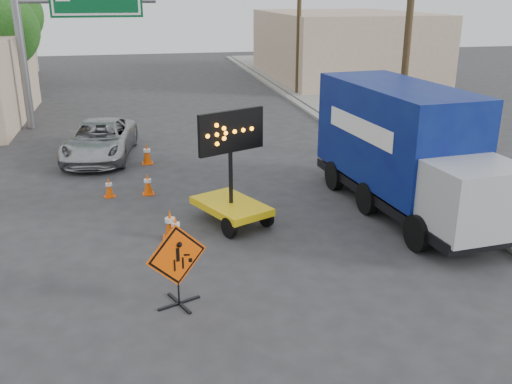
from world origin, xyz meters
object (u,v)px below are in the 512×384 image
object	(u,v)px
construction_sign	(177,263)
arrow_board	(231,199)
box_truck	(405,157)
pickup_truck	(100,140)

from	to	relation	value
construction_sign	arrow_board	world-z (taller)	arrow_board
box_truck	construction_sign	bearing A→B (deg)	-154.87
arrow_board	box_truck	size ratio (longest dim) A/B	0.41
construction_sign	arrow_board	distance (m)	4.42
arrow_board	construction_sign	bearing A→B (deg)	-138.62
arrow_board	box_truck	world-z (taller)	box_truck
pickup_truck	box_truck	bearing A→B (deg)	-32.50
arrow_board	pickup_truck	distance (m)	8.34
construction_sign	box_truck	xyz separation A→B (m)	(6.77, 3.99, 0.68)
pickup_truck	box_truck	distance (m)	11.57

